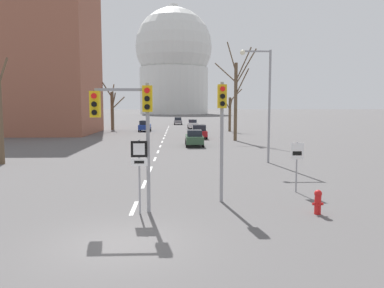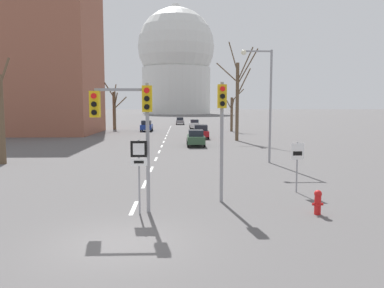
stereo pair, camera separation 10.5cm
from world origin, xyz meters
name	(u,v)px [view 1 (the left image)]	position (x,y,z in m)	size (l,w,h in m)	color
ground_plane	(119,243)	(0.00, 0.00, 0.00)	(800.00, 800.00, 0.00)	#565454
lane_stripe_0	(134,208)	(0.00, 3.75, 0.00)	(0.16, 2.00, 0.01)	silver
lane_stripe_1	(144,184)	(0.00, 8.25, 0.00)	(0.16, 2.00, 0.01)	silver
lane_stripe_2	(151,169)	(0.00, 12.75, 0.00)	(0.16, 2.00, 0.01)	silver
lane_stripe_3	(155,159)	(0.00, 17.25, 0.00)	(0.16, 2.00, 0.01)	silver
lane_stripe_4	(158,152)	(0.00, 21.75, 0.00)	(0.16, 2.00, 0.01)	silver
lane_stripe_5	(160,146)	(0.00, 26.25, 0.00)	(0.16, 2.00, 0.01)	silver
lane_stripe_6	(162,142)	(0.00, 30.75, 0.00)	(0.16, 2.00, 0.01)	silver
lane_stripe_7	(164,138)	(0.00, 35.25, 0.00)	(0.16, 2.00, 0.01)	silver
lane_stripe_8	(165,135)	(0.00, 39.75, 0.00)	(0.16, 2.00, 0.01)	silver
lane_stripe_9	(166,133)	(0.00, 44.25, 0.00)	(0.16, 2.00, 0.01)	silver
lane_stripe_10	(167,131)	(0.00, 48.75, 0.00)	(0.16, 2.00, 0.01)	silver
lane_stripe_11	(168,129)	(0.00, 53.25, 0.00)	(0.16, 2.00, 0.01)	silver
lane_stripe_12	(168,128)	(0.00, 57.75, 0.00)	(0.16, 2.00, 0.01)	silver
lane_stripe_13	(169,126)	(0.00, 62.25, 0.00)	(0.16, 2.00, 0.01)	silver
traffic_signal_centre_tall	(129,115)	(-0.05, 3.21, 3.67)	(2.27, 0.34, 4.84)	gray
traffic_signal_near_right	(222,119)	(3.54, 4.60, 3.46)	(0.36, 0.34, 4.96)	gray
route_sign_post	(139,163)	(0.31, 2.97, 1.90)	(0.60, 0.08, 2.78)	gray
speed_limit_sign	(297,158)	(7.21, 6.19, 1.59)	(0.60, 0.08, 2.35)	gray
fire_hydrant	(318,201)	(6.90, 2.66, 0.50)	(0.40, 0.34, 0.92)	red
street_lamp_right	(264,94)	(7.70, 15.22, 4.83)	(2.18, 0.36, 7.80)	gray
sedan_near_left	(199,132)	(4.32, 34.86, 0.84)	(1.93, 3.89, 1.68)	maroon
sedan_near_right	(192,124)	(4.33, 55.11, 0.80)	(1.69, 4.31, 1.58)	silver
sedan_mid_centre	(194,138)	(3.37, 26.43, 0.81)	(1.77, 4.27, 1.60)	#2D4C33
sedan_far_left	(178,121)	(1.80, 68.96, 0.77)	(1.73, 4.10, 1.53)	slate
sedan_far_right	(145,126)	(-3.43, 48.04, 0.84)	(1.80, 3.98, 1.70)	navy
bare_tree_right_near	(236,95)	(8.38, 31.92, 5.24)	(4.12, 4.65, 11.50)	brown
bare_tree_left_far	(112,108)	(-9.10, 52.17, 3.61)	(3.19, 3.35, 7.77)	brown
bare_tree_right_far	(230,112)	(9.85, 47.06, 3.03)	(3.02, 2.24, 6.58)	brown
capitol_dome	(174,61)	(0.00, 172.99, 25.27)	(36.73, 36.73, 51.88)	silver
apartment_block_left	(28,60)	(-19.36, 43.91, 10.44)	(18.00, 14.00, 20.88)	#935642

